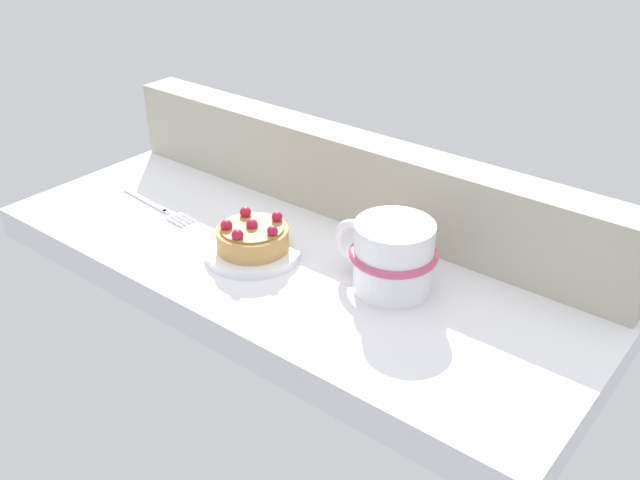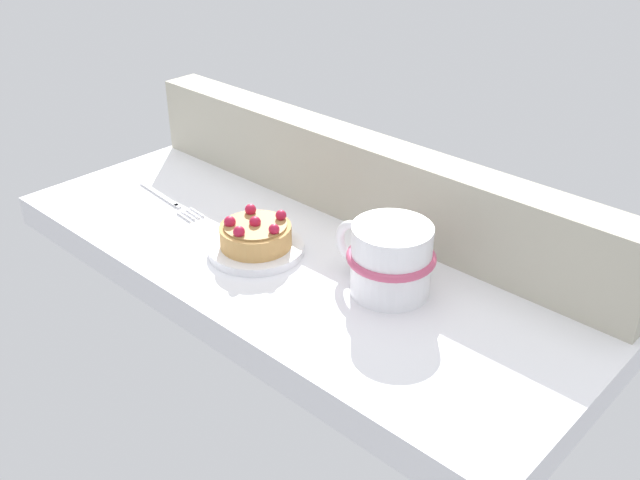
{
  "view_description": "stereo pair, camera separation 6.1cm",
  "coord_description": "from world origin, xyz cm",
  "px_view_note": "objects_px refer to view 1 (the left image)",
  "views": [
    {
      "loc": [
        52.41,
        -59.83,
        47.09
      ],
      "look_at": [
        5.74,
        -0.97,
        4.35
      ],
      "focal_mm": 40.31,
      "sensor_mm": 36.0,
      "label": 1
    },
    {
      "loc": [
        57.03,
        -55.85,
        47.09
      ],
      "look_at": [
        5.74,
        -0.97,
        4.35
      ],
      "focal_mm": 40.31,
      "sensor_mm": 36.0,
      "label": 2
    }
  ],
  "objects_px": {
    "coffee_mug": "(392,256)",
    "dessert_fork": "(157,206)",
    "dessert_plate": "(253,251)",
    "raspberry_tart": "(252,236)"
  },
  "relations": [
    {
      "from": "dessert_fork",
      "to": "raspberry_tart",
      "type": "bearing_deg",
      "value": -3.09
    },
    {
      "from": "dessert_plate",
      "to": "dessert_fork",
      "type": "distance_m",
      "value": 0.2
    },
    {
      "from": "dessert_plate",
      "to": "coffee_mug",
      "type": "bearing_deg",
      "value": 14.51
    },
    {
      "from": "dessert_fork",
      "to": "dessert_plate",
      "type": "bearing_deg",
      "value": -3.05
    },
    {
      "from": "dessert_plate",
      "to": "coffee_mug",
      "type": "xyz_separation_m",
      "value": [
        0.18,
        0.05,
        0.04
      ]
    },
    {
      "from": "coffee_mug",
      "to": "dessert_fork",
      "type": "distance_m",
      "value": 0.38
    },
    {
      "from": "dessert_fork",
      "to": "coffee_mug",
      "type": "bearing_deg",
      "value": 5.36
    },
    {
      "from": "dessert_plate",
      "to": "raspberry_tart",
      "type": "xyz_separation_m",
      "value": [
        -0.0,
        -0.0,
        0.02
      ]
    },
    {
      "from": "raspberry_tart",
      "to": "coffee_mug",
      "type": "xyz_separation_m",
      "value": [
        0.18,
        0.05,
        0.02
      ]
    },
    {
      "from": "dessert_plate",
      "to": "raspberry_tart",
      "type": "distance_m",
      "value": 0.02
    }
  ]
}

